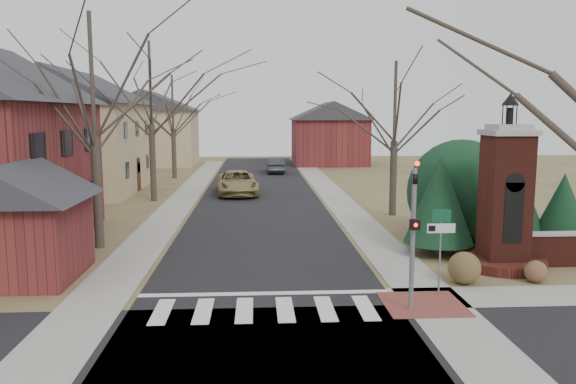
{
  "coord_description": "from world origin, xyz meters",
  "views": [
    {
      "loc": [
        -0.21,
        -15.08,
        5.76
      ],
      "look_at": [
        0.98,
        6.0,
        2.78
      ],
      "focal_mm": 35.0,
      "sensor_mm": 36.0,
      "label": 1
    }
  ],
  "objects": [
    {
      "name": "sidewalk_right_main",
      "position": [
        5.2,
        22.0,
        0.01
      ],
      "size": [
        2.0,
        60.0,
        0.02
      ],
      "primitive_type": "cube",
      "color": "gray",
      "rests_on": "ground"
    },
    {
      "name": "sidewalk_left",
      "position": [
        -5.2,
        22.0,
        0.01
      ],
      "size": [
        2.0,
        60.0,
        0.02
      ],
      "primitive_type": "cube",
      "color": "gray",
      "rests_on": "ground"
    },
    {
      "name": "house_distant_left",
      "position": [
        -12.01,
        48.0,
        4.25
      ],
      "size": [
        10.8,
        8.8,
        8.53
      ],
      "color": "tan",
      "rests_on": "ground"
    },
    {
      "name": "dry_shrub_left",
      "position": [
        6.8,
        3.0,
        0.55
      ],
      "size": [
        1.11,
        1.11,
        1.11
      ],
      "primitive_type": "sphere",
      "color": "brown",
      "rests_on": "ground"
    },
    {
      "name": "house_stucco_left",
      "position": [
        -13.5,
        27.0,
        4.59
      ],
      "size": [
        9.8,
        12.8,
        9.28
      ],
      "color": "tan",
      "rests_on": "ground"
    },
    {
      "name": "dry_shrub_right",
      "position": [
        9.3,
        3.0,
        0.38
      ],
      "size": [
        0.77,
        0.77,
        0.77
      ],
      "primitive_type": "sphere",
      "color": "brown",
      "rests_on": "ground"
    },
    {
      "name": "distant_car",
      "position": [
        1.6,
        39.07,
        0.76
      ],
      "size": [
        1.71,
        4.63,
        1.51
      ],
      "primitive_type": "imported",
      "rotation": [
        0.0,
        0.0,
        3.17
      ],
      "color": "#36393E",
      "rests_on": "ground"
    },
    {
      "name": "evergreen_mid",
      "position": [
        10.5,
        8.2,
        2.6
      ],
      "size": [
        3.4,
        3.4,
        4.7
      ],
      "color": "#473D33",
      "rests_on": "ground"
    },
    {
      "name": "cross_street",
      "position": [
        0.0,
        -3.0,
        0.01
      ],
      "size": [
        120.0,
        8.0,
        0.01
      ],
      "primitive_type": "cube",
      "color": "black",
      "rests_on": "ground"
    },
    {
      "name": "evergreen_mass",
      "position": [
        9.0,
        9.5,
        2.4
      ],
      "size": [
        4.8,
        4.8,
        4.8
      ],
      "primitive_type": "sphere",
      "color": "black",
      "rests_on": "ground"
    },
    {
      "name": "pickup_truck",
      "position": [
        -1.6,
        24.63,
        0.84
      ],
      "size": [
        3.27,
        6.27,
        1.69
      ],
      "primitive_type": "imported",
      "rotation": [
        0.0,
        0.0,
        0.08
      ],
      "color": "#9F8A57",
      "rests_on": "ground"
    },
    {
      "name": "evergreen_far",
      "position": [
        12.5,
        7.2,
        1.9
      ],
      "size": [
        2.4,
        2.4,
        3.3
      ],
      "color": "#473D33",
      "rests_on": "ground"
    },
    {
      "name": "garage_left",
      "position": [
        -8.52,
        4.49,
        2.24
      ],
      "size": [
        4.8,
        4.8,
        4.29
      ],
      "color": "maroon",
      "rests_on": "ground"
    },
    {
      "name": "traffic_signal_pole",
      "position": [
        4.3,
        0.57,
        2.59
      ],
      "size": [
        0.28,
        0.41,
        4.5
      ],
      "color": "slate",
      "rests_on": "ground"
    },
    {
      "name": "main_street",
      "position": [
        0.0,
        22.0,
        0.01
      ],
      "size": [
        8.0,
        70.0,
        0.01
      ],
      "primitive_type": "cube",
      "color": "black",
      "rests_on": "ground"
    },
    {
      "name": "bare_tree_3",
      "position": [
        7.5,
        16.0,
        6.69
      ],
      "size": [
        7.0,
        7.0,
        9.7
      ],
      "color": "#473D33",
      "rests_on": "ground"
    },
    {
      "name": "bare_tree_0",
      "position": [
        -7.0,
        9.0,
        7.7
      ],
      "size": [
        8.05,
        8.05,
        11.15
      ],
      "color": "#473D33",
      "rests_on": "ground"
    },
    {
      "name": "sign_post",
      "position": [
        5.59,
        1.99,
        1.95
      ],
      "size": [
        0.9,
        0.07,
        2.75
      ],
      "color": "slate",
      "rests_on": "ground"
    },
    {
      "name": "curb_apron",
      "position": [
        4.8,
        1.0,
        0.01
      ],
      "size": [
        2.4,
        2.4,
        0.02
      ],
      "primitive_type": "cube",
      "color": "brown",
      "rests_on": "ground"
    },
    {
      "name": "bare_tree_1",
      "position": [
        -7.0,
        22.0,
        8.03
      ],
      "size": [
        8.4,
        8.4,
        11.64
      ],
      "color": "#473D33",
      "rests_on": "ground"
    },
    {
      "name": "evergreen_near",
      "position": [
        7.2,
        7.0,
        2.3
      ],
      "size": [
        2.8,
        2.8,
        4.1
      ],
      "color": "#473D33",
      "rests_on": "ground"
    },
    {
      "name": "bare_tree_2",
      "position": [
        -7.5,
        35.0,
        7.03
      ],
      "size": [
        7.35,
        7.35,
        10.19
      ],
      "color": "#473D33",
      "rests_on": "ground"
    },
    {
      "name": "ground",
      "position": [
        0.0,
        0.0,
        0.0
      ],
      "size": [
        120.0,
        120.0,
        0.0
      ],
      "primitive_type": "plane",
      "color": "brown",
      "rests_on": "ground"
    },
    {
      "name": "crosswalk_zone",
      "position": [
        0.0,
        0.8,
        0.01
      ],
      "size": [
        8.0,
        2.2,
        0.02
      ],
      "primitive_type": "cube",
      "color": "silver",
      "rests_on": "ground"
    },
    {
      "name": "house_distant_right",
      "position": [
        7.99,
        47.99,
        3.65
      ],
      "size": [
        8.8,
        8.8,
        7.3
      ],
      "color": "maroon",
      "rests_on": "ground"
    },
    {
      "name": "stop_bar",
      "position": [
        0.0,
        2.3,
        0.01
      ],
      "size": [
        8.0,
        0.35,
        0.02
      ],
      "primitive_type": "cube",
      "color": "silver",
      "rests_on": "ground"
    },
    {
      "name": "brick_gate_monument",
      "position": [
        9.0,
        4.99,
        2.17
      ],
      "size": [
        3.2,
        3.2,
        6.47
      ],
      "color": "#4D1D16",
      "rests_on": "ground"
    }
  ]
}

